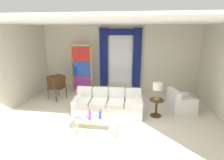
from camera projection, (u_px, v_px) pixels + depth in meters
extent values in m
plane|color=silver|center=(109.00, 118.00, 5.97)|extent=(16.00, 16.00, 0.00)
cube|color=silver|center=(119.00, 59.00, 8.47)|extent=(8.00, 0.12, 3.00)
cube|color=silver|center=(14.00, 67.00, 6.63)|extent=(0.12, 7.00, 3.00)
cube|color=white|center=(112.00, 23.00, 5.91)|extent=(8.00, 7.60, 0.04)
cube|color=white|center=(120.00, 58.00, 8.37)|extent=(1.10, 0.02, 2.50)
cylinder|color=gold|center=(121.00, 29.00, 7.94)|extent=(2.00, 0.04, 0.04)
cube|color=navy|center=(104.00, 58.00, 8.38)|extent=(0.36, 0.12, 2.70)
cube|color=navy|center=(137.00, 59.00, 8.17)|extent=(0.36, 0.12, 2.70)
cube|color=navy|center=(121.00, 32.00, 7.96)|extent=(1.80, 0.10, 0.28)
cube|color=white|center=(108.00, 108.00, 6.22)|extent=(2.35, 0.97, 0.38)
cube|color=white|center=(109.00, 99.00, 6.52)|extent=(2.33, 0.27, 0.78)
cube|color=white|center=(139.00, 107.00, 6.09)|extent=(0.23, 0.86, 0.56)
cube|color=white|center=(78.00, 105.00, 6.31)|extent=(0.23, 0.86, 0.56)
cube|color=white|center=(133.00, 103.00, 6.02)|extent=(0.56, 0.75, 0.12)
cube|color=white|center=(133.00, 94.00, 6.26)|extent=(0.51, 0.16, 0.40)
cube|color=white|center=(116.00, 103.00, 6.08)|extent=(0.56, 0.75, 0.12)
cube|color=white|center=(117.00, 93.00, 6.32)|extent=(0.51, 0.16, 0.40)
cube|color=white|center=(99.00, 102.00, 6.14)|extent=(0.56, 0.75, 0.12)
cube|color=white|center=(101.00, 93.00, 6.39)|extent=(0.51, 0.16, 0.40)
cube|color=white|center=(83.00, 101.00, 6.20)|extent=(0.56, 0.75, 0.12)
cube|color=white|center=(85.00, 92.00, 6.45)|extent=(0.51, 0.16, 0.40)
cube|color=silver|center=(99.00, 118.00, 5.10)|extent=(1.20, 0.66, 0.02)
cube|color=gold|center=(101.00, 114.00, 5.40)|extent=(1.20, 0.04, 0.03)
cube|color=gold|center=(97.00, 124.00, 4.80)|extent=(1.20, 0.04, 0.03)
cube|color=gold|center=(79.00, 117.00, 5.18)|extent=(0.04, 0.66, 0.03)
cube|color=gold|center=(119.00, 120.00, 5.02)|extent=(0.04, 0.66, 0.03)
cylinder|color=gold|center=(83.00, 119.00, 5.51)|extent=(0.04, 0.04, 0.38)
cylinder|color=gold|center=(120.00, 121.00, 5.35)|extent=(0.04, 0.04, 0.38)
cylinder|color=gold|center=(77.00, 129.00, 4.95)|extent=(0.04, 0.04, 0.38)
cylinder|color=gold|center=(117.00, 132.00, 4.80)|extent=(0.04, 0.04, 0.38)
cylinder|color=silver|center=(83.00, 117.00, 4.90)|extent=(0.07, 0.07, 0.20)
cylinder|color=silver|center=(83.00, 113.00, 4.86)|extent=(0.03, 0.03, 0.06)
sphere|color=silver|center=(83.00, 111.00, 4.85)|extent=(0.04, 0.04, 0.04)
cylinder|color=navy|center=(100.00, 116.00, 5.01)|extent=(0.07, 0.07, 0.20)
cylinder|color=navy|center=(100.00, 111.00, 4.98)|extent=(0.03, 0.03, 0.06)
sphere|color=navy|center=(100.00, 110.00, 4.97)|extent=(0.04, 0.04, 0.04)
cylinder|color=#753384|center=(90.00, 116.00, 4.94)|extent=(0.08, 0.08, 0.23)
cylinder|color=#753384|center=(90.00, 111.00, 4.90)|extent=(0.04, 0.04, 0.06)
sphere|color=#753384|center=(90.00, 110.00, 4.89)|extent=(0.05, 0.05, 0.05)
cube|color=#472D19|center=(57.00, 87.00, 7.47)|extent=(0.62, 0.54, 0.03)
cylinder|color=#472D19|center=(48.00, 94.00, 7.43)|extent=(0.04, 0.04, 0.50)
cylinder|color=#472D19|center=(59.00, 90.00, 7.89)|extent=(0.04, 0.04, 0.50)
cylinder|color=#472D19|center=(56.00, 96.00, 7.19)|extent=(0.04, 0.04, 0.50)
cylinder|color=#472D19|center=(66.00, 92.00, 7.64)|extent=(0.04, 0.04, 0.50)
cube|color=#472D19|center=(56.00, 82.00, 7.40)|extent=(0.67, 0.71, 0.48)
cube|color=black|center=(53.00, 80.00, 7.52)|extent=(0.17, 0.36, 0.30)
cylinder|color=gold|center=(51.00, 85.00, 7.50)|extent=(0.03, 0.04, 0.04)
cylinder|color=gold|center=(54.00, 84.00, 7.63)|extent=(0.03, 0.04, 0.04)
cylinder|color=silver|center=(56.00, 72.00, 7.29)|extent=(0.06, 0.12, 0.34)
cylinder|color=silver|center=(56.00, 72.00, 7.29)|extent=(0.06, 0.12, 0.34)
cube|color=white|center=(182.00, 106.00, 6.41)|extent=(0.95, 0.95, 0.40)
cube|color=white|center=(183.00, 99.00, 6.34)|extent=(0.81, 0.81, 0.10)
cube|color=white|center=(174.00, 101.00, 6.34)|extent=(0.36, 0.82, 0.80)
cube|color=white|center=(178.00, 100.00, 6.69)|extent=(0.76, 0.33, 0.58)
cube|color=white|center=(186.00, 107.00, 6.08)|extent=(0.76, 0.33, 0.58)
cube|color=gold|center=(72.00, 69.00, 8.17)|extent=(0.05, 0.05, 2.20)
cube|color=gold|center=(91.00, 69.00, 8.05)|extent=(0.05, 0.05, 2.20)
cube|color=gold|center=(81.00, 45.00, 7.82)|extent=(0.90, 0.05, 0.06)
cube|color=gold|center=(83.00, 91.00, 8.40)|extent=(0.90, 0.05, 0.10)
cube|color=purple|center=(82.00, 83.00, 8.29)|extent=(0.82, 0.02, 0.64)
cube|color=#1E47B7|center=(82.00, 69.00, 8.11)|extent=(0.82, 0.02, 0.64)
cube|color=red|center=(81.00, 54.00, 7.93)|extent=(0.82, 0.02, 0.64)
cylinder|color=beige|center=(91.00, 94.00, 8.08)|extent=(0.16, 0.16, 0.06)
ellipsoid|color=#125D7D|center=(91.00, 92.00, 8.05)|extent=(0.18, 0.32, 0.20)
sphere|color=#125D7D|center=(92.00, 88.00, 8.15)|extent=(0.09, 0.09, 0.09)
cone|color=gold|center=(92.00, 88.00, 8.21)|extent=(0.02, 0.04, 0.02)
cone|color=#317843|center=(90.00, 91.00, 7.85)|extent=(0.44, 0.40, 0.50)
cylinder|color=#472D19|center=(157.00, 100.00, 5.93)|extent=(0.48, 0.48, 0.03)
cylinder|color=#472D19|center=(156.00, 108.00, 6.01)|extent=(0.08, 0.08, 0.55)
cylinder|color=#472D19|center=(156.00, 115.00, 6.08)|extent=(0.36, 0.36, 0.03)
cylinder|color=#B29338|center=(157.00, 99.00, 5.92)|extent=(0.18, 0.18, 0.04)
cylinder|color=#B29338|center=(157.00, 93.00, 5.87)|extent=(0.03, 0.03, 0.36)
cylinder|color=silver|center=(158.00, 86.00, 5.80)|extent=(0.32, 0.32, 0.22)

